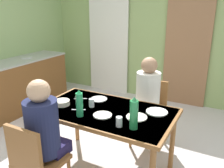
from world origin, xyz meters
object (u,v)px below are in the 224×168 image
chair_far_diner (150,109)px  dining_table (106,116)px  chair_near_diner (35,161)px  serving_bowl_center (62,103)px  kitchen_counter (16,86)px  water_bottle_green_far (79,104)px  water_bottle_green_near (134,114)px  person_near_diner (43,126)px  person_far_diner (148,92)px

chair_far_diner → dining_table: bearing=72.6°
chair_near_diner → chair_far_diner: bearing=71.4°
chair_far_diner → serving_bowl_center: bearing=50.1°
chair_near_diner → chair_far_diner: same height
dining_table → chair_far_diner: 0.83m
kitchen_counter → water_bottle_green_far: (2.07, -0.94, 0.42)m
dining_table → chair_near_diner: chair_near_diner is taller
kitchen_counter → water_bottle_green_near: bearing=-19.1°
dining_table → chair_near_diner: bearing=-109.7°
kitchen_counter → chair_near_diner: size_ratio=2.41×
dining_table → person_near_diner: (-0.28, -0.64, 0.11)m
water_bottle_green_far → serving_bowl_center: 0.38m
dining_table → water_bottle_green_far: 0.36m
water_bottle_green_far → person_far_diner: bearing=65.7°
chair_far_diner → water_bottle_green_near: size_ratio=2.83×
dining_table → water_bottle_green_near: (0.42, -0.23, 0.22)m
dining_table → person_near_diner: size_ratio=1.90×
person_near_diner → serving_bowl_center: size_ratio=4.53×
chair_near_diner → serving_bowl_center: bearing=108.4°
person_near_diner → person_far_diner: 1.38m
kitchen_counter → serving_bowl_center: kitchen_counter is taller
dining_table → person_far_diner: size_ratio=1.90×
chair_far_diner → person_near_diner: person_near_diner is taller
person_near_diner → kitchen_counter: bearing=145.7°
person_far_diner → serving_bowl_center: (-0.74, -0.75, -0.01)m
serving_bowl_center → kitchen_counter: bearing=155.2°
chair_far_diner → serving_bowl_center: chair_far_diner is taller
person_near_diner → water_bottle_green_near: bearing=30.2°
kitchen_counter → chair_far_diner: bearing=2.0°
dining_table → person_far_diner: 0.69m
person_far_diner → water_bottle_green_far: size_ratio=2.73×
dining_table → serving_bowl_center: bearing=-167.4°
chair_far_diner → water_bottle_green_far: size_ratio=3.08×
person_near_diner → water_bottle_green_far: bearing=72.8°
chair_far_diner → person_far_diner: (-0.00, -0.14, 0.28)m
person_far_diner → water_bottle_green_near: bearing=101.8°
person_far_diner → serving_bowl_center: bearing=45.4°
water_bottle_green_near → water_bottle_green_far: (-0.58, -0.02, -0.01)m
dining_table → chair_near_diner: (-0.28, -0.78, -0.17)m
chair_near_diner → water_bottle_green_far: (0.12, 0.53, 0.38)m
serving_bowl_center → water_bottle_green_near: bearing=-7.4°
kitchen_counter → water_bottle_green_near: size_ratio=6.83×
water_bottle_green_near → person_near_diner: bearing=-149.8°
chair_far_diner → water_bottle_green_near: (0.18, -1.01, 0.39)m
person_far_diner → serving_bowl_center: 1.06m
chair_near_diner → serving_bowl_center: chair_near_diner is taller
dining_table → chair_far_diner: (0.24, 0.78, -0.17)m
person_near_diner → person_far_diner: bearing=67.8°
chair_near_diner → water_bottle_green_near: water_bottle_green_near is taller
kitchen_counter → water_bottle_green_far: water_bottle_green_far is taller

